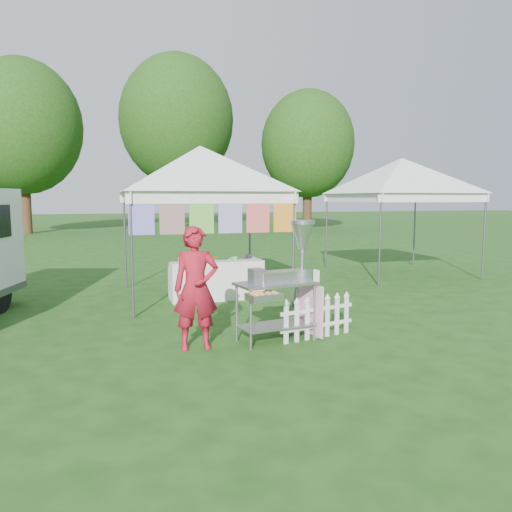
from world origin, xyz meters
name	(u,v)px	position (x,y,z in m)	size (l,w,h in m)	color
ground	(250,346)	(0.00, 0.00, 0.00)	(120.00, 120.00, 0.00)	#1E4513
canopy_main	(200,146)	(0.00, 3.49, 2.99)	(4.24, 4.24, 3.45)	#59595E
canopy_right	(402,158)	(5.50, 5.00, 2.99)	(4.24, 4.24, 3.45)	#59595E
tree_left	(22,127)	(-6.00, 24.00, 5.83)	(6.40, 6.40, 9.53)	#352013
tree_mid	(177,121)	(3.00, 28.00, 7.14)	(7.60, 7.60, 11.52)	#352013
tree_right	(308,144)	(10.00, 22.00, 5.18)	(5.60, 5.60, 8.42)	#352013
donut_cart	(287,270)	(0.58, 0.13, 0.99)	(1.22, 1.01, 1.68)	gray
vendor	(196,288)	(-0.71, 0.08, 0.81)	(0.59, 0.39, 1.62)	maroon
picket_fence	(317,318)	(1.02, 0.07, 0.29)	(1.23, 0.34, 0.56)	white
display_table	(216,279)	(0.24, 3.26, 0.38)	(1.80, 0.70, 0.76)	white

